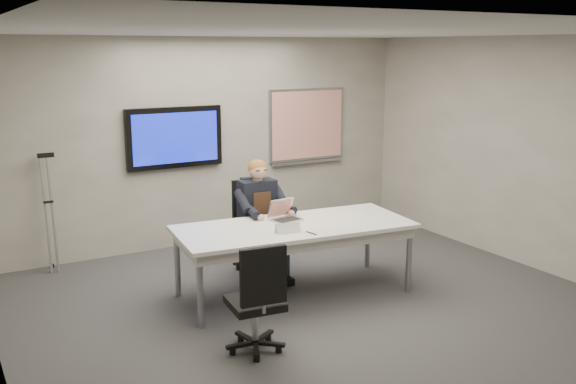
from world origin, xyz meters
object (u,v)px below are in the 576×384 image
office_chair_far (255,243)px  seated_person (264,231)px  office_chair_near (257,319)px  conference_table (294,233)px  laptop (284,215)px

office_chair_far → seated_person: 0.34m
office_chair_near → seated_person: seated_person is taller
office_chair_far → office_chair_near: office_chair_far is taller
office_chair_near → seated_person: size_ratio=0.74×
office_chair_far → office_chair_near: size_ratio=1.07×
conference_table → office_chair_near: size_ratio=2.58×
laptop → office_chair_near: bearing=-136.9°
conference_table → laptop: (0.01, 0.24, 0.15)m
conference_table → seated_person: seated_person is taller
seated_person → laptop: seated_person is taller
conference_table → office_chair_near: (-1.00, -1.05, -0.38)m
office_chair_far → laptop: 0.82m
office_chair_near → laptop: office_chair_near is taller
seated_person → laptop: size_ratio=3.97×
conference_table → seated_person: (-0.04, 0.63, -0.14)m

